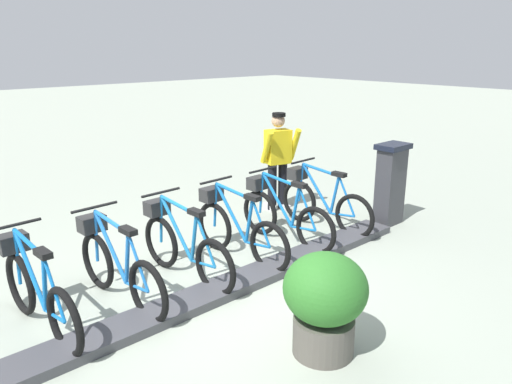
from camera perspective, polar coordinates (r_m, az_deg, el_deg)
name	(u,v)px	position (r m, az deg, el deg)	size (l,w,h in m)	color
ground_plane	(229,290)	(5.83, -3.11, -11.24)	(60.00, 60.00, 0.00)	#A3AC9B
dock_rail_base	(229,286)	(5.80, -3.12, -10.80)	(0.44, 5.88, 0.10)	#47474C
payment_kiosk	(390,183)	(7.95, 15.23, 1.03)	(0.36, 0.52, 1.28)	#38383D
bike_docked_0	(322,201)	(7.60, 7.59, -1.08)	(1.72, 0.54, 1.02)	black
bike_docked_1	(283,214)	(7.00, 3.08, -2.51)	(1.72, 0.54, 1.02)	black
bike_docked_2	(237,228)	(6.46, -2.24, -4.16)	(1.72, 0.54, 1.02)	black
bike_docked_3	(182,245)	(5.99, -8.49, -6.05)	(1.72, 0.54, 1.02)	black
bike_docked_4	(117,265)	(5.62, -15.74, -8.13)	(1.72, 0.54, 1.02)	black
bike_docked_5	(37,290)	(5.34, -23.97, -10.32)	(1.72, 0.54, 1.02)	black
worker_near_rack	(278,158)	(8.27, 2.55, 3.93)	(0.57, 0.69, 1.66)	white
planter_bush	(325,299)	(4.55, 7.95, -12.16)	(0.76, 0.76, 0.97)	#59544C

